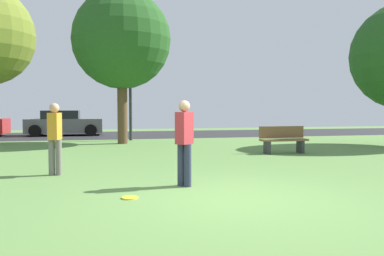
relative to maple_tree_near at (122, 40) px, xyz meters
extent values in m
plane|color=#5B8442|center=(1.39, -10.61, -4.37)|extent=(44.00, 44.00, 0.00)
cube|color=#28282B|center=(1.39, 5.39, -4.37)|extent=(44.00, 6.40, 0.01)
cylinder|color=brown|center=(0.00, 0.00, -2.92)|extent=(0.42, 0.42, 2.90)
sphere|color=#23511E|center=(0.00, 0.00, 0.02)|extent=(4.14, 4.14, 4.14)
cylinder|color=#2D334C|center=(0.88, -9.46, -3.96)|extent=(0.14, 0.14, 0.82)
cylinder|color=#2D334C|center=(0.77, -9.35, -3.96)|extent=(0.14, 0.14, 0.82)
cube|color=#B72D38|center=(0.82, -9.40, -3.24)|extent=(0.38, 0.38, 0.62)
sphere|color=tan|center=(0.82, -9.40, -2.82)|extent=(0.22, 0.22, 0.22)
cylinder|color=slate|center=(-1.87, -7.53, -3.97)|extent=(0.14, 0.14, 0.81)
cylinder|color=slate|center=(-1.71, -7.57, -3.97)|extent=(0.14, 0.14, 0.81)
cube|color=orange|center=(-1.79, -7.55, -3.26)|extent=(0.29, 0.36, 0.60)
sphere|color=tan|center=(-1.79, -7.55, -2.85)|extent=(0.22, 0.22, 0.22)
cylinder|color=yellow|center=(-0.27, -10.21, -4.36)|extent=(0.27, 0.27, 0.03)
cube|color=slate|center=(-2.92, 5.67, -3.83)|extent=(4.03, 1.81, 0.78)
cube|color=black|center=(-3.12, 5.67, -3.22)|extent=(1.93, 1.59, 0.45)
cylinder|color=black|center=(-1.51, 6.57, -4.05)|extent=(0.64, 0.22, 0.64)
cylinder|color=black|center=(-1.51, 4.76, -4.05)|extent=(0.64, 0.22, 0.64)
cylinder|color=black|center=(-4.33, 6.57, -4.05)|extent=(0.64, 0.22, 0.64)
cylinder|color=black|center=(-4.33, 4.76, -4.05)|extent=(0.64, 0.22, 0.64)
cube|color=brown|center=(5.13, -4.79, -3.92)|extent=(1.60, 0.44, 0.06)
cube|color=brown|center=(5.13, -4.59, -3.67)|extent=(1.60, 0.06, 0.40)
cube|color=#333338|center=(5.73, -4.79, -4.14)|extent=(0.10, 0.40, 0.45)
cube|color=#333338|center=(4.53, -4.79, -4.14)|extent=(0.10, 0.40, 0.45)
cylinder|color=#2D2D33|center=(0.44, 1.59, -2.12)|extent=(0.14, 0.14, 4.50)
camera|label=1|loc=(-0.62, -16.72, -2.85)|focal=36.27mm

